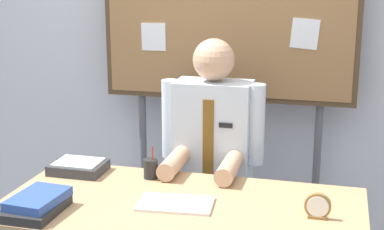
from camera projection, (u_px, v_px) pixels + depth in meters
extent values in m
cube|color=silver|center=(234.00, 35.00, 3.42)|extent=(6.40, 0.08, 2.70)
cube|color=tan|center=(181.00, 209.00, 2.47)|extent=(1.56, 0.78, 0.05)
cube|color=silver|center=(213.00, 148.00, 3.04)|extent=(0.40, 0.22, 0.73)
sphere|color=tan|center=(214.00, 60.00, 2.92)|extent=(0.22, 0.22, 0.22)
cylinder|color=silver|center=(170.00, 119.00, 3.04)|extent=(0.09, 0.09, 0.42)
cylinder|color=silver|center=(256.00, 125.00, 2.92)|extent=(0.09, 0.09, 0.42)
cylinder|color=tan|center=(174.00, 163.00, 2.83)|extent=(0.09, 0.30, 0.09)
cylinder|color=tan|center=(229.00, 168.00, 2.76)|extent=(0.09, 0.30, 0.09)
cube|color=brown|center=(208.00, 145.00, 2.92)|extent=(0.06, 0.01, 0.47)
cube|color=black|center=(226.00, 125.00, 2.87)|extent=(0.07, 0.01, 0.02)
cylinder|color=#59595E|center=(144.00, 168.00, 3.60)|extent=(0.04, 0.04, 1.02)
cylinder|color=#59595E|center=(315.00, 184.00, 3.34)|extent=(0.04, 0.04, 1.02)
cube|color=white|center=(153.00, 37.00, 3.31)|extent=(0.15, 0.00, 0.16)
cube|color=white|center=(305.00, 34.00, 3.09)|extent=(0.16, 0.00, 0.17)
cube|color=#262626|center=(35.00, 209.00, 2.36)|extent=(0.21, 0.28, 0.04)
cube|color=#2D4C99|center=(38.00, 199.00, 2.37)|extent=(0.20, 0.27, 0.04)
cube|color=silver|center=(175.00, 204.00, 2.45)|extent=(0.34, 0.22, 0.01)
cylinder|color=olive|center=(318.00, 206.00, 2.31)|extent=(0.11, 0.02, 0.11)
cylinder|color=white|center=(318.00, 207.00, 2.30)|extent=(0.09, 0.00, 0.09)
cube|color=olive|center=(317.00, 216.00, 2.32)|extent=(0.08, 0.04, 0.01)
cylinder|color=#262626|center=(151.00, 169.00, 2.76)|extent=(0.07, 0.07, 0.09)
cylinder|color=#263399|center=(153.00, 161.00, 2.74)|extent=(0.01, 0.01, 0.15)
cylinder|color=maroon|center=(153.00, 161.00, 2.74)|extent=(0.01, 0.01, 0.15)
cylinder|color=gold|center=(153.00, 161.00, 2.75)|extent=(0.01, 0.01, 0.15)
cube|color=#333338|center=(78.00, 168.00, 2.84)|extent=(0.26, 0.20, 0.05)
cube|color=silver|center=(78.00, 162.00, 2.83)|extent=(0.22, 0.17, 0.01)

